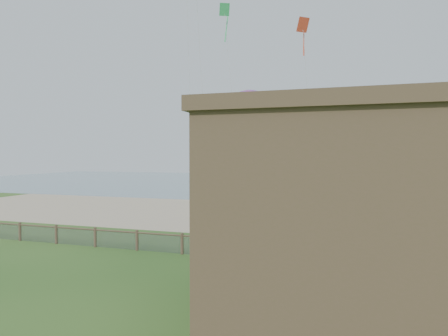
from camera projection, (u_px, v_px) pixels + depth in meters
The scene contains 9 objects.
ground at pixel (128, 286), 17.79m from camera, with size 160.00×160.00×0.00m, color #27501B.
sand_beach at pixel (249, 215), 38.73m from camera, with size 72.00×20.00×0.02m, color tan.
ocean at pixel (302, 183), 80.61m from camera, with size 160.00×68.00×0.02m, color slate.
chainlink_fence at pixel (182, 245), 23.48m from camera, with size 36.20×0.20×1.25m, color #4D3B2B, non-canonical shape.
motel_deck at pixel (430, 275), 18.58m from camera, with size 15.00×2.00×0.50m, color brown.
picnic_table at pixel (249, 271), 18.69m from camera, with size 1.99×1.50×0.84m, color brown, non-canonical shape.
octopus_kite at pixel (249, 130), 32.23m from camera, with size 3.54×2.50×7.29m, color red, non-canonical shape.
kite_red at pixel (303, 33), 32.15m from camera, with size 1.17×0.70×2.49m, color red, non-canonical shape.
kite_green at pixel (224, 21), 36.23m from camera, with size 1.11×0.70×3.10m, color green, non-canonical shape.
Camera 1 is at (9.46, -15.45, 5.90)m, focal length 32.00 mm.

